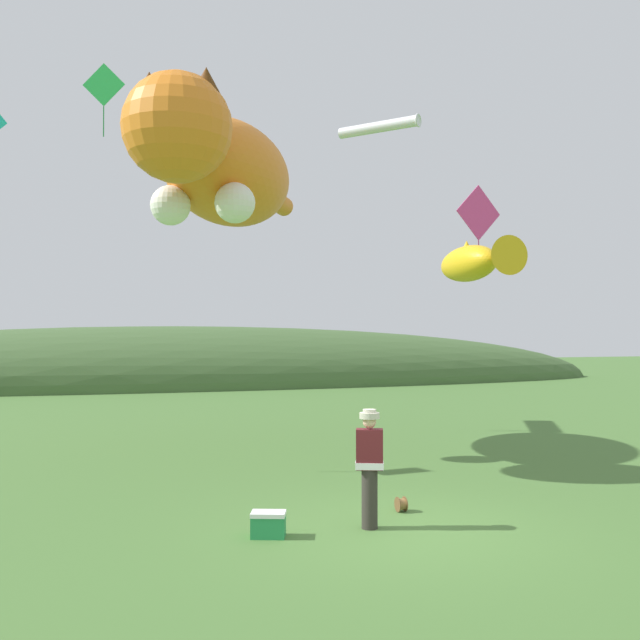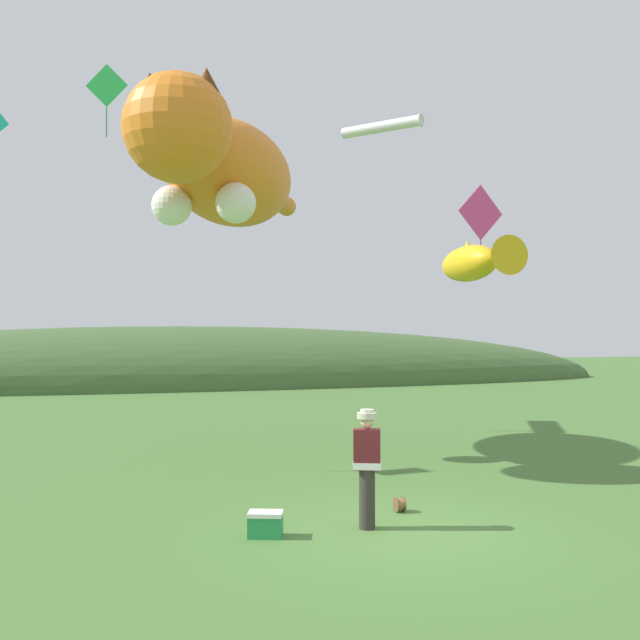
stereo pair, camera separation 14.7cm
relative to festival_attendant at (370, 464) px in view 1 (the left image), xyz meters
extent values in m
plane|color=#477033|center=(0.41, -0.24, -0.95)|extent=(120.00, 120.00, 0.00)
ellipsoid|color=#426033|center=(0.41, 30.24, -0.95)|extent=(53.03, 10.81, 6.49)
cylinder|color=#332D28|center=(0.00, 0.00, -0.51)|extent=(0.24, 0.24, 0.88)
cube|color=#59191E|center=(0.00, 0.00, 0.23)|extent=(0.46, 0.37, 0.60)
cube|color=white|center=(0.00, 0.00, -0.01)|extent=(0.49, 0.40, 0.10)
sphere|color=beige|center=(0.00, 0.00, 0.64)|extent=(0.20, 0.20, 0.20)
cylinder|color=#B2AD99|center=(0.00, 0.00, 0.73)|extent=(0.30, 0.30, 0.09)
cylinder|color=#B2AD99|center=(0.00, 0.00, 0.79)|extent=(0.20, 0.20, 0.07)
cylinder|color=olive|center=(0.85, 0.77, -0.83)|extent=(0.13, 0.18, 0.18)
cylinder|color=brown|center=(0.79, 0.77, -0.83)|extent=(0.02, 0.24, 0.24)
cylinder|color=brown|center=(0.92, 0.77, -0.83)|extent=(0.02, 0.24, 0.24)
cube|color=#268C4C|center=(-1.54, 0.02, -0.80)|extent=(0.56, 0.46, 0.30)
cube|color=white|center=(-1.54, 0.02, -0.62)|extent=(0.57, 0.47, 0.06)
ellipsoid|color=orange|center=(-0.71, 7.85, 5.96)|extent=(5.06, 6.05, 2.55)
ellipsoid|color=white|center=(-0.84, 7.63, 5.50)|extent=(3.04, 3.80, 1.40)
sphere|color=orange|center=(-2.32, 4.96, 6.22)|extent=(2.30, 2.30, 2.30)
cone|color=#522A0A|center=(-1.77, 4.65, 7.05)|extent=(1.11, 1.11, 0.77)
cone|color=#522A0A|center=(-2.87, 5.26, 7.05)|extent=(1.11, 1.11, 0.77)
sphere|color=white|center=(-0.95, 5.84, 4.88)|extent=(0.92, 0.92, 0.92)
sphere|color=white|center=(-2.30, 6.59, 4.88)|extent=(0.92, 0.92, 0.92)
cylinder|color=orange|center=(1.28, 11.42, 6.09)|extent=(1.90, 2.75, 0.61)
ellipsoid|color=gold|center=(3.81, 3.84, 3.46)|extent=(0.97, 2.26, 0.78)
cone|color=gold|center=(3.71, 2.37, 3.46)|extent=(0.82, 0.76, 0.78)
cone|color=gold|center=(3.81, 3.90, 3.79)|extent=(0.39, 0.39, 0.36)
sphere|color=black|center=(4.12, 4.53, 3.53)|extent=(0.18, 0.18, 0.18)
cylinder|color=white|center=(4.88, 11.63, 8.69)|extent=(2.13, 2.39, 0.36)
torus|color=white|center=(5.81, 10.55, 8.69)|extent=(0.37, 0.33, 0.44)
cube|color=green|center=(-3.74, 11.84, 9.26)|extent=(1.20, 0.46, 1.28)
cylinder|color=black|center=(-3.74, 11.85, 9.26)|extent=(0.81, 0.31, 0.02)
cube|color=#1A7C35|center=(-3.74, 11.84, 8.17)|extent=(0.03, 0.02, 0.90)
cube|color=#E53F8C|center=(5.80, 6.83, 5.15)|extent=(1.46, 0.29, 1.49)
cylinder|color=black|center=(5.80, 6.85, 5.15)|extent=(0.98, 0.20, 0.02)
cube|color=#A02C62|center=(5.80, 6.83, 3.96)|extent=(0.03, 0.01, 0.90)
camera|label=1|loc=(-3.90, -9.95, 1.98)|focal=40.00mm
camera|label=2|loc=(-3.76, -9.99, 1.98)|focal=40.00mm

